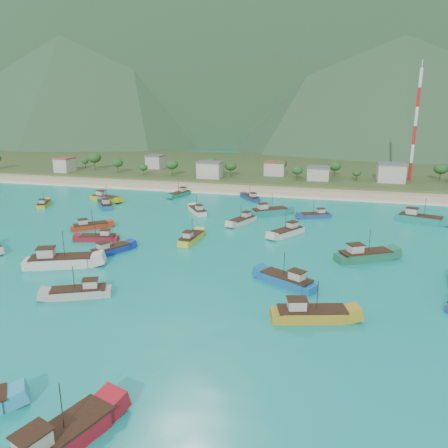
% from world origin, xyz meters
% --- Properties ---
extents(ground, '(600.00, 600.00, 0.00)m').
position_xyz_m(ground, '(0.00, 0.00, 0.00)').
color(ground, '#0C8477').
rests_on(ground, ground).
extents(beach, '(400.00, 18.00, 1.20)m').
position_xyz_m(beach, '(0.00, 79.00, 0.00)').
color(beach, beige).
rests_on(beach, ground).
extents(land, '(400.00, 110.00, 2.40)m').
position_xyz_m(land, '(0.00, 140.00, 0.00)').
color(land, '#385123').
rests_on(land, ground).
extents(surf_line, '(400.00, 2.50, 0.08)m').
position_xyz_m(surf_line, '(0.00, 69.50, 0.00)').
color(surf_line, white).
rests_on(surf_line, ground).
extents(mountains, '(1520.00, 440.00, 260.00)m').
position_xyz_m(mountains, '(-18.31, 403.81, 106.83)').
color(mountains, slate).
rests_on(mountains, ground).
extents(village, '(215.74, 29.80, 7.69)m').
position_xyz_m(village, '(22.87, 101.96, 4.77)').
color(village, beige).
rests_on(village, ground).
extents(vegetation, '(279.52, 25.43, 8.52)m').
position_xyz_m(vegetation, '(-2.12, 103.44, 5.13)').
color(vegetation, '#235623').
rests_on(vegetation, ground).
extents(radio_tower, '(1.20, 1.20, 44.17)m').
position_xyz_m(radio_tower, '(54.43, 108.00, 23.69)').
color(radio_tower, red).
rests_on(radio_tower, ground).
extents(boat_1, '(11.73, 6.46, 6.65)m').
position_xyz_m(boat_1, '(-51.00, 47.21, 0.82)').
color(boat_1, gold).
rests_on(boat_1, ground).
extents(boat_3, '(9.60, 4.99, 5.44)m').
position_xyz_m(boat_3, '(-29.41, 6.06, 0.60)').
color(boat_3, maroon).
rests_on(boat_3, ground).
extents(boat_4, '(7.00, 9.94, 5.74)m').
position_xyz_m(boat_4, '(-21.98, -1.64, 0.65)').
color(boat_4, '#132C9B').
rests_on(boat_4, ground).
extents(boat_6, '(7.94, 8.84, 5.44)m').
position_xyz_m(boat_6, '(-3.01, 61.85, 0.60)').
color(boat_6, navy).
rests_on(boat_6, ground).
extents(boat_8, '(8.98, 8.62, 5.68)m').
position_xyz_m(boat_8, '(-37.08, 14.76, 0.64)').
color(boat_8, '#9E3116').
rests_on(boat_8, ground).
extents(boat_11, '(9.24, 10.26, 6.32)m').
position_xyz_m(boat_11, '(-46.11, 38.49, 0.76)').
color(boat_11, '#155D8F').
rests_on(boat_11, ground).
extents(boat_12, '(5.67, 10.35, 5.87)m').
position_xyz_m(boat_12, '(-28.92, 61.31, 0.67)').
color(boat_12, '#198062').
rests_on(boat_12, ground).
extents(boat_13, '(14.05, 8.88, 8.01)m').
position_xyz_m(boat_13, '(-27.84, -11.75, 1.06)').
color(boat_13, beige).
rests_on(boat_13, ground).
extents(boat_15, '(12.24, 6.55, 6.94)m').
position_xyz_m(boat_15, '(23.22, -22.00, 0.87)').
color(boat_15, '#AF871E').
rests_on(boat_15, ground).
extents(boat_16, '(3.59, 10.20, 5.93)m').
position_xyz_m(boat_16, '(-7.44, 11.15, 0.68)').
color(boat_16, gold).
rests_on(boat_16, ground).
extents(boat_18, '(12.54, 9.29, 7.30)m').
position_xyz_m(boat_18, '(32.44, 7.98, 0.93)').
color(boat_18, '#1D6643').
rests_on(boat_18, ground).
extents(boat_19, '(7.50, 12.91, 7.33)m').
position_xyz_m(boat_19, '(1.71, -54.93, 0.94)').
color(boat_19, '#AA1622').
rests_on(boat_19, ground).
extents(boat_20, '(8.03, 9.79, 5.84)m').
position_xyz_m(boat_20, '(-14.81, 38.52, 0.67)').
color(boat_20, silver).
rests_on(boat_20, ground).
extents(boat_21, '(9.17, 6.17, 5.26)m').
position_xyz_m(boat_21, '(20.28, 42.38, 0.56)').
color(boat_21, navy).
rests_on(boat_21, ground).
extents(boat_22, '(8.17, 10.59, 6.22)m').
position_xyz_m(boat_22, '(14.42, 22.42, 0.74)').
color(boat_22, silver).
rests_on(boat_22, ground).
extents(boat_24, '(10.54, 7.06, 6.04)m').
position_xyz_m(boat_24, '(-15.78, -23.54, 0.71)').
color(boat_24, '#B3AEA2').
rests_on(boat_24, ground).
extents(boat_25, '(13.05, 7.61, 7.40)m').
position_xyz_m(boat_25, '(48.96, 44.46, 0.95)').
color(boat_25, '#147F70').
rests_on(boat_25, ground).
extents(boat_26, '(5.81, 9.04, 5.16)m').
position_xyz_m(boat_26, '(-66.27, 34.99, 0.54)').
color(boat_26, gold).
rests_on(boat_26, ground).
extents(boat_27, '(11.62, 9.46, 6.92)m').
position_xyz_m(boat_27, '(6.56, 42.51, 0.87)').
color(boat_27, '#1C786D').
rests_on(boat_27, ground).
extents(boat_29, '(11.26, 8.23, 6.54)m').
position_xyz_m(boat_29, '(18.22, -9.50, 0.80)').
color(boat_29, '#135EA2').
rests_on(boat_29, ground).
extents(boat_32, '(6.51, 10.31, 5.87)m').
position_xyz_m(boat_32, '(0.99, 30.59, 0.67)').
color(boat_32, beige).
rests_on(boat_32, ground).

